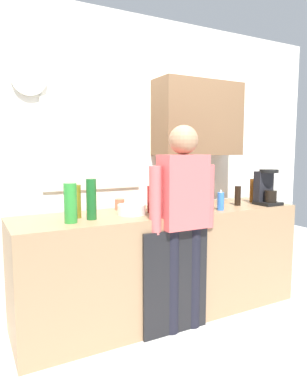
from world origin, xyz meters
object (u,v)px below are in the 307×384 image
bottle_amber_beer (253,191)px  mixing_bowl (131,210)px  storage_canister (168,201)px  person_at_sink (183,211)px  bottle_green_wine (91,199)px  cup_terracotta_mug (120,204)px  bottle_red_vinegar (151,199)px  bottle_dark_sauce (238,196)px  cup_blue_mug (201,199)px  coffee_maker (266,189)px  bottle_olive_oil (77,201)px  dish_soap (221,201)px  bottle_clear_soda (70,203)px

bottle_amber_beer → mixing_bowl: bearing=-178.3°
storage_canister → person_at_sink: 0.29m
bottle_green_wine → mixing_bowl: 0.36m
cup_terracotta_mug → person_at_sink: bearing=-59.7°
bottle_red_vinegar → mixing_bowl: (-0.18, -0.01, -0.07)m
bottle_dark_sauce → cup_terracotta_mug: bearing=164.1°
cup_blue_mug → bottle_amber_beer: bearing=-14.6°
coffee_maker → bottle_green_wine: bearing=177.0°
coffee_maker → mixing_bowl: coffee_maker is taller
coffee_maker → bottle_olive_oil: coffee_maker is taller
coffee_maker → storage_canister: 0.99m
bottle_green_wine → cup_terracotta_mug: bottle_green_wine is taller
bottle_dark_sauce → cup_blue_mug: bottle_dark_sauce is taller
bottle_amber_beer → bottle_dark_sauce: bearing=-162.7°
bottle_green_wine → coffee_maker: bearing=-3.0°
bottle_dark_sauce → cup_blue_mug: bearing=139.4°
coffee_maker → bottle_amber_beer: bearing=91.2°
bottle_red_vinegar → dish_soap: 0.60m
dish_soap → person_at_sink: size_ratio=0.11×
bottle_olive_oil → storage_canister: (0.77, -0.05, -0.04)m
bottle_green_wine → bottle_olive_oil: bearing=124.7°
cup_blue_mug → person_at_sink: 0.66m
bottle_clear_soda → person_at_sink: (0.82, -0.18, -0.10)m
cup_blue_mug → person_at_sink: size_ratio=0.06×
storage_canister → person_at_sink: bearing=-98.2°
bottle_amber_beer → person_at_sink: (-1.01, -0.30, -0.07)m
bottle_red_vinegar → coffee_maker: bearing=-6.6°
bottle_amber_beer → cup_terracotta_mug: size_ratio=2.50×
bottle_green_wine → mixing_bowl: size_ratio=1.36×
bottle_olive_oil → dish_soap: 1.19m
bottle_olive_oil → cup_terracotta_mug: 0.47m
bottle_clear_soda → bottle_olive_oil: bearing=59.8°
bottle_green_wine → bottle_olive_oil: (-0.08, 0.11, -0.03)m
cup_terracotta_mug → coffee_maker: bearing=-16.1°
bottle_red_vinegar → storage_canister: 0.18m
bottle_red_vinegar → bottle_olive_oil: (-0.59, 0.06, 0.01)m
coffee_maker → dish_soap: size_ratio=1.83×
cup_blue_mug → mixing_bowl: (-0.80, -0.17, -0.01)m
coffee_maker → bottle_green_wine: (-1.66, 0.09, 0.00)m
bottle_clear_soda → bottle_olive_oil: bottle_clear_soda is taller
cup_terracotta_mug → person_at_sink: person_at_sink is taller
bottle_green_wine → bottle_dark_sauce: (1.39, -0.00, -0.06)m
bottle_clear_soda → bottle_amber_beer: size_ratio=1.22×
bottle_red_vinegar → cup_terracotta_mug: bearing=124.8°
bottle_red_vinegar → bottle_dark_sauce: 0.88m
bottle_dark_sauce → mixing_bowl: size_ratio=0.82×
person_at_sink → bottle_green_wine: bearing=163.3°
bottle_clear_soda → bottle_dark_sauce: size_ratio=1.56×
person_at_sink → cup_terracotta_mug: bearing=122.8°
bottle_dark_sauce → person_at_sink: bearing=-163.5°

